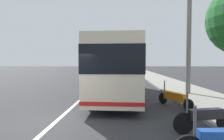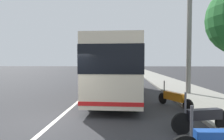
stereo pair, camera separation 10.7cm
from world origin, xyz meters
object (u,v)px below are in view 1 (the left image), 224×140
(car_side_street, at_px, (106,68))
(car_behind_bus, at_px, (122,67))
(coach_bus, at_px, (118,67))
(motorcycle_angled, at_px, (205,117))
(motorcycle_far_end, at_px, (174,98))
(utility_pole, at_px, (189,43))
(car_far_distant, at_px, (122,72))

(car_side_street, bearing_deg, car_behind_bus, 140.80)
(coach_bus, height_order, car_behind_bus, coach_bus)
(motorcycle_angled, distance_m, car_side_street, 46.16)
(motorcycle_far_end, distance_m, car_behind_bus, 48.59)
(car_behind_bus, relative_size, utility_pole, 0.69)
(car_far_distant, bearing_deg, coach_bus, -178.26)
(motorcycle_angled, xyz_separation_m, motorcycle_far_end, (3.28, 0.02, -0.01))
(coach_bus, xyz_separation_m, car_far_distant, (16.64, -0.22, -1.22))
(car_behind_bus, distance_m, utility_pole, 45.33)
(coach_bus, xyz_separation_m, car_behind_bus, (45.59, -0.36, -1.20))
(coach_bus, relative_size, car_behind_bus, 2.15)
(car_side_street, distance_m, utility_pole, 39.96)
(coach_bus, bearing_deg, car_far_distant, 0.58)
(motorcycle_angled, distance_m, utility_pole, 7.63)
(utility_pole, bearing_deg, car_behind_bus, 5.48)
(coach_bus, height_order, utility_pole, utility_pole)
(car_far_distant, distance_m, car_side_street, 23.19)
(motorcycle_far_end, relative_size, car_side_street, 0.51)
(utility_pole, bearing_deg, car_side_street, 13.05)
(motorcycle_far_end, height_order, car_far_distant, car_far_distant)
(car_far_distant, height_order, car_behind_bus, car_far_distant)
(car_far_distant, bearing_deg, car_side_street, 13.78)
(motorcycle_angled, xyz_separation_m, car_far_distant, (22.86, 2.62, 0.22))
(utility_pole, bearing_deg, car_far_distant, 15.48)
(motorcycle_angled, xyz_separation_m, car_side_street, (45.60, 7.16, 0.26))
(coach_bus, distance_m, motorcycle_far_end, 4.32)
(coach_bus, distance_m, motorcycle_angled, 6.99)
(motorcycle_far_end, distance_m, car_side_street, 42.92)
(car_side_street, bearing_deg, motorcycle_angled, 6.74)
(car_side_street, xyz_separation_m, utility_pole, (-38.83, -9.00, 2.75))
(coach_bus, relative_size, car_side_street, 2.52)
(motorcycle_far_end, distance_m, utility_pole, 4.97)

